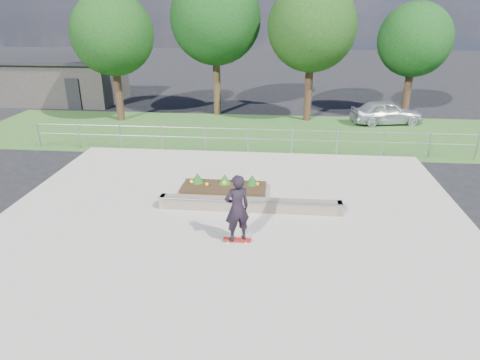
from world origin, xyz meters
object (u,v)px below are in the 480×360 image
at_px(grind_ledge, 250,205).
at_px(planter_bed, 224,187).
at_px(parked_car, 386,112).
at_px(skateboarder, 237,208).

height_order(grind_ledge, planter_bed, planter_bed).
bearing_deg(parked_car, grind_ledge, 139.25).
xyz_separation_m(grind_ledge, planter_bed, (-1.03, 1.43, -0.02)).
distance_m(planter_bed, skateboarder, 3.69).
distance_m(skateboarder, parked_car, 15.89).
bearing_deg(skateboarder, parked_car, 63.29).
bearing_deg(skateboarder, planter_bed, 103.32).
relative_size(grind_ledge, parked_car, 1.51).
height_order(planter_bed, skateboarder, skateboarder).
distance_m(grind_ledge, skateboarder, 2.24).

